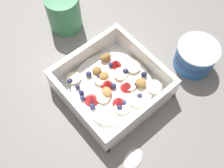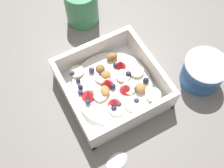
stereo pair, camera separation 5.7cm
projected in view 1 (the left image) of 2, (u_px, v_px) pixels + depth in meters
name	position (u px, v px, depth m)	size (l,w,h in m)	color
ground_plane	(110.00, 85.00, 0.60)	(2.40, 2.40, 0.00)	gray
fruit_bowl	(112.00, 86.00, 0.58)	(0.20, 0.20, 0.06)	white
yogurt_cup	(196.00, 56.00, 0.60)	(0.09, 0.09, 0.06)	#3370B7
coffee_mug	(64.00, 11.00, 0.65)	(0.10, 0.08, 0.09)	#3D8456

